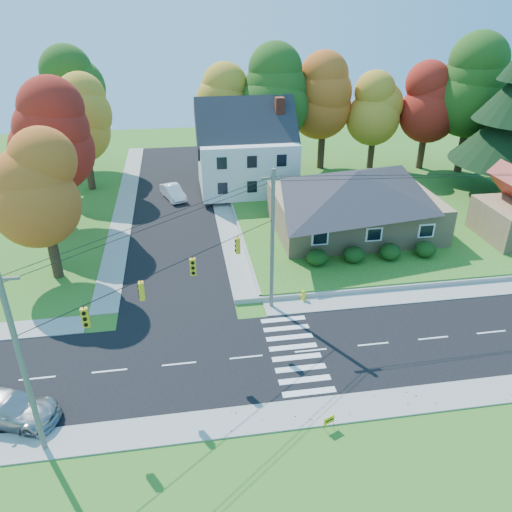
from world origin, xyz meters
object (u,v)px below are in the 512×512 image
at_px(white_car, 173,192).
at_px(fire_hydrant, 303,296).
at_px(ranch_house, 355,200).
at_px(silver_sedan, 7,408).

distance_m(white_car, fire_hydrant, 23.51).
bearing_deg(fire_hydrant, white_car, 112.23).
xyz_separation_m(ranch_house, silver_sedan, (-24.65, -18.99, -2.47)).
xyz_separation_m(white_car, fire_hydrant, (8.89, -21.76, -0.34)).
bearing_deg(silver_sedan, white_car, 3.55).
xyz_separation_m(silver_sedan, white_car, (8.65, 30.34, -0.04)).
relative_size(silver_sedan, fire_hydrant, 6.21).
distance_m(silver_sedan, fire_hydrant, 19.53).
bearing_deg(ranch_house, silver_sedan, -142.38).
height_order(ranch_house, white_car, ranch_house).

